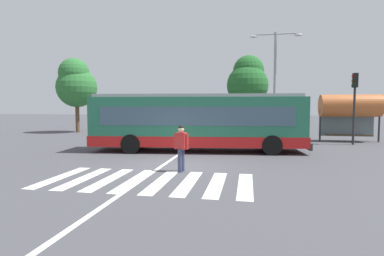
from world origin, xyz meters
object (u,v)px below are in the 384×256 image
(parked_car_black, at_px, (215,126))
(parked_car_charcoal, at_px, (281,127))
(parked_car_silver, at_px, (152,126))
(twin_arm_street_lamp, at_px, (275,73))
(parked_car_teal, at_px, (184,126))
(parked_car_white, at_px, (248,126))
(background_tree_right, at_px, (248,81))
(city_transit_bus, at_px, (197,122))
(pedestrian_crossing_street, at_px, (181,146))
(bus_stop_shelter, at_px, (350,107))
(background_tree_left, at_px, (76,83))
(traffic_light_far_corner, at_px, (354,97))

(parked_car_black, distance_m, parked_car_charcoal, 5.43)
(parked_car_silver, xyz_separation_m, twin_arm_street_lamp, (10.23, -0.66, 4.28))
(parked_car_teal, relative_size, parked_car_white, 1.01)
(parked_car_charcoal, relative_size, background_tree_right, 0.59)
(city_transit_bus, bearing_deg, parked_car_black, 90.62)
(pedestrian_crossing_street, bearing_deg, city_transit_bus, 92.99)
(city_transit_bus, distance_m, parked_car_charcoal, 10.40)
(parked_car_white, relative_size, background_tree_right, 0.59)
(parked_car_black, relative_size, parked_car_white, 1.02)
(city_transit_bus, xyz_separation_m, bus_stop_shelter, (9.59, 6.51, 0.83))
(parked_car_silver, relative_size, background_tree_left, 0.65)
(background_tree_right, bearing_deg, parked_car_teal, -128.94)
(parked_car_silver, distance_m, parked_car_charcoal, 10.82)
(parked_car_white, xyz_separation_m, bus_stop_shelter, (6.87, -3.14, 1.65))
(bus_stop_shelter, bearing_deg, city_transit_bus, -145.83)
(pedestrian_crossing_street, distance_m, parked_car_silver, 15.61)
(twin_arm_street_lamp, bearing_deg, city_transit_bus, -118.96)
(background_tree_left, bearing_deg, pedestrian_crossing_street, -48.83)
(twin_arm_street_lamp, bearing_deg, background_tree_right, 106.40)
(parked_car_teal, height_order, parked_car_charcoal, same)
(parked_car_charcoal, xyz_separation_m, traffic_light_far_corner, (3.97, -4.33, 2.27))
(pedestrian_crossing_street, relative_size, parked_car_teal, 0.38)
(parked_car_teal, distance_m, parked_car_charcoal, 7.97)
(parked_car_teal, xyz_separation_m, traffic_light_far_corner, (11.93, -4.48, 2.27))
(parked_car_silver, xyz_separation_m, parked_car_white, (8.25, 0.49, 0.00))
(parked_car_black, xyz_separation_m, background_tree_right, (2.71, 6.08, 4.27))
(city_transit_bus, bearing_deg, parked_car_white, 74.25)
(parked_car_white, relative_size, bus_stop_shelter, 1.16)
(parked_car_silver, height_order, background_tree_left, background_tree_left)
(parked_car_black, relative_size, bus_stop_shelter, 1.17)
(parked_car_black, bearing_deg, pedestrian_crossing_street, -88.53)
(bus_stop_shelter, bearing_deg, pedestrian_crossing_street, -128.17)
(parked_car_teal, height_order, parked_car_black, same)
(bus_stop_shelter, height_order, background_tree_right, background_tree_right)
(traffic_light_far_corner, relative_size, background_tree_right, 0.59)
(parked_car_charcoal, bearing_deg, parked_car_teal, 178.87)
(parked_car_white, relative_size, twin_arm_street_lamp, 0.55)
(parked_car_teal, bearing_deg, city_transit_bus, -73.60)
(parked_car_teal, distance_m, twin_arm_street_lamp, 8.54)
(background_tree_left, bearing_deg, parked_car_silver, -6.69)
(parked_car_white, distance_m, background_tree_right, 7.33)
(city_transit_bus, xyz_separation_m, background_tree_left, (-13.18, 10.05, 3.01))
(parked_car_silver, relative_size, bus_stop_shelter, 1.15)
(parked_car_charcoal, bearing_deg, background_tree_left, 176.47)
(background_tree_right, bearing_deg, pedestrian_crossing_street, -96.35)
(city_transit_bus, xyz_separation_m, parked_car_black, (-0.10, 9.52, -0.82))
(city_transit_bus, distance_m, bus_stop_shelter, 11.62)
(city_transit_bus, distance_m, parked_car_teal, 9.49)
(parked_car_silver, xyz_separation_m, traffic_light_far_corner, (14.79, -4.57, 2.27))
(pedestrian_crossing_street, relative_size, parked_car_white, 0.38)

